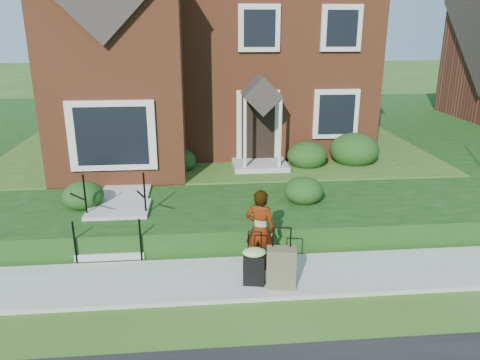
{
  "coord_description": "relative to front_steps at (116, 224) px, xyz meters",
  "views": [
    {
      "loc": [
        -0.64,
        -7.92,
        4.63
      ],
      "look_at": [
        0.28,
        2.0,
        1.36
      ],
      "focal_mm": 35.0,
      "sensor_mm": 36.0,
      "label": 1
    }
  ],
  "objects": [
    {
      "name": "ground",
      "position": [
        2.5,
        -1.84,
        -0.47
      ],
      "size": [
        120.0,
        120.0,
        0.0
      ],
      "primitive_type": "plane",
      "color": "#2D5119",
      "rests_on": "ground"
    },
    {
      "name": "sidewalk",
      "position": [
        2.5,
        -1.84,
        -0.43
      ],
      "size": [
        60.0,
        1.6,
        0.08
      ],
      "primitive_type": "cube",
      "color": "#9E9B93",
      "rests_on": "ground"
    },
    {
      "name": "terrace",
      "position": [
        6.5,
        9.06,
        -0.17
      ],
      "size": [
        44.0,
        20.0,
        0.6
      ],
      "primitive_type": "cube",
      "color": "#13350E",
      "rests_on": "ground"
    },
    {
      "name": "walkway",
      "position": [
        0.0,
        3.16,
        0.16
      ],
      "size": [
        1.2,
        6.0,
        0.06
      ],
      "primitive_type": "cube",
      "color": "#9E9B93",
      "rests_on": "terrace"
    },
    {
      "name": "main_house",
      "position": [
        2.29,
        7.76,
        4.79
      ],
      "size": [
        10.4,
        10.2,
        9.4
      ],
      "color": "brown",
      "rests_on": "terrace"
    },
    {
      "name": "front_steps",
      "position": [
        0.0,
        0.0,
        0.0
      ],
      "size": [
        1.4,
        2.02,
        1.5
      ],
      "color": "#9E9B93",
      "rests_on": "ground"
    },
    {
      "name": "foundation_shrubs",
      "position": [
        3.32,
        3.17,
        0.57
      ],
      "size": [
        9.53,
        4.38,
        1.06
      ],
      "color": "black",
      "rests_on": "terrace"
    },
    {
      "name": "woman",
      "position": [
        3.02,
        -1.54,
        0.42
      ],
      "size": [
        0.7,
        0.6,
        1.63
      ],
      "primitive_type": "imported",
      "rotation": [
        0.0,
        0.0,
        2.72
      ],
      "color": "#999999",
      "rests_on": "sidewalk"
    },
    {
      "name": "suitcase_black",
      "position": [
        2.83,
        -2.15,
        0.01
      ],
      "size": [
        0.5,
        0.43,
        1.04
      ],
      "rotation": [
        0.0,
        0.0,
        -0.21
      ],
      "color": "black",
      "rests_on": "sidewalk"
    },
    {
      "name": "suitcase_olive",
      "position": [
        3.31,
        -2.29,
        -0.01
      ],
      "size": [
        0.57,
        0.37,
        1.15
      ],
      "rotation": [
        0.0,
        0.0,
        -0.14
      ],
      "color": "brown",
      "rests_on": "sidewalk"
    }
  ]
}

